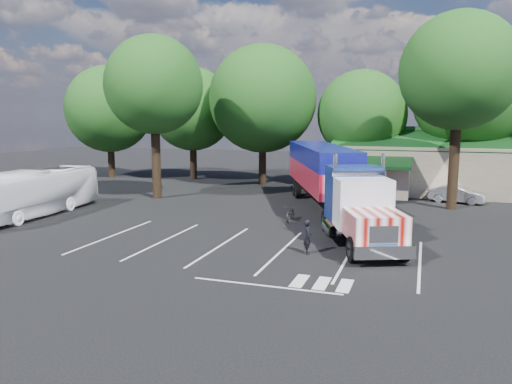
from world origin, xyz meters
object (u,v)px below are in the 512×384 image
(tour_bus, at_px, (34,193))
(bicycle, at_px, (290,213))
(semi_truck, at_px, (329,175))
(woman, at_px, (308,237))
(silver_sedan, at_px, (457,194))

(tour_bus, bearing_deg, bicycle, 10.53)
(semi_truck, xyz_separation_m, woman, (0.86, -9.89, -1.79))
(silver_sedan, bearing_deg, tour_bus, 130.96)
(semi_truck, xyz_separation_m, silver_sedan, (8.36, 7.39, -1.95))
(bicycle, xyz_separation_m, tour_bus, (-16.28, -3.87, 1.00))
(semi_truck, distance_m, woman, 10.09)
(silver_sedan, bearing_deg, woman, 169.38)
(woman, height_order, bicycle, woman)
(woman, distance_m, silver_sedan, 18.84)
(silver_sedan, bearing_deg, bicycle, 148.07)
(semi_truck, relative_size, tour_bus, 1.97)
(woman, bearing_deg, tour_bus, 61.97)
(tour_bus, relative_size, silver_sedan, 2.72)
(woman, height_order, silver_sedan, woman)
(semi_truck, relative_size, silver_sedan, 5.37)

